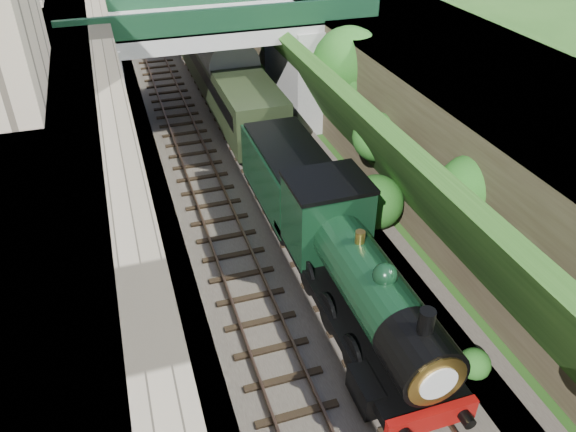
{
  "coord_description": "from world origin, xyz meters",
  "views": [
    {
      "loc": [
        -5.43,
        -6.3,
        13.9
      ],
      "look_at": [
        0.0,
        10.28,
        2.21
      ],
      "focal_mm": 35.0,
      "sensor_mm": 36.0,
      "label": 1
    }
  ],
  "objects_px": {
    "road_bridge": "(227,54)",
    "tender": "(289,180)",
    "locomotive": "(359,279)",
    "tree": "(349,65)"
  },
  "relations": [
    {
      "from": "tree",
      "to": "locomotive",
      "type": "distance_m",
      "value": 13.35
    },
    {
      "from": "tender",
      "to": "tree",
      "type": "bearing_deg",
      "value": 45.63
    },
    {
      "from": "locomotive",
      "to": "tender",
      "type": "bearing_deg",
      "value": 90.0
    },
    {
      "from": "locomotive",
      "to": "road_bridge",
      "type": "bearing_deg",
      "value": 90.84
    },
    {
      "from": "tree",
      "to": "tender",
      "type": "bearing_deg",
      "value": -134.37
    },
    {
      "from": "road_bridge",
      "to": "tree",
      "type": "distance_m",
      "value": 7.33
    },
    {
      "from": "road_bridge",
      "to": "tender",
      "type": "xyz_separation_m",
      "value": [
        0.26,
        -10.18,
        -2.46
      ]
    },
    {
      "from": "tender",
      "to": "locomotive",
      "type": "bearing_deg",
      "value": -90.0
    },
    {
      "from": "road_bridge",
      "to": "locomotive",
      "type": "bearing_deg",
      "value": -89.16
    },
    {
      "from": "tree",
      "to": "locomotive",
      "type": "bearing_deg",
      "value": -111.15
    }
  ]
}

